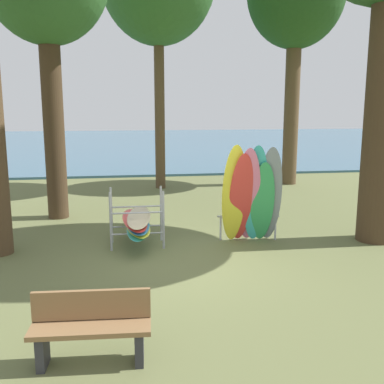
# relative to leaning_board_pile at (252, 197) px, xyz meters

# --- Properties ---
(ground_plane) EXTENTS (80.00, 80.00, 0.00)m
(ground_plane) POSITION_rel_leaning_board_pile_xyz_m (-1.67, -1.03, -1.05)
(ground_plane) COLOR #60663D
(lake_water) EXTENTS (80.00, 36.00, 0.10)m
(lake_water) POSITION_rel_leaning_board_pile_xyz_m (-1.67, 27.88, -1.00)
(lake_water) COLOR #38607A
(lake_water) RESTS_ON ground
(leaning_board_pile) EXTENTS (1.42, 0.89, 2.22)m
(leaning_board_pile) POSITION_rel_leaning_board_pile_xyz_m (0.00, 0.00, 0.00)
(leaning_board_pile) COLOR yellow
(leaning_board_pile) RESTS_ON ground
(board_storage_rack) EXTENTS (1.15, 2.13, 1.25)m
(board_storage_rack) POSITION_rel_leaning_board_pile_xyz_m (-2.48, 0.21, -0.53)
(board_storage_rack) COLOR #9EA0A5
(board_storage_rack) RESTS_ON ground
(park_bench) EXTENTS (1.42, 0.49, 0.85)m
(park_bench) POSITION_rel_leaning_board_pile_xyz_m (-3.16, -4.33, -0.60)
(park_bench) COLOR #2D2D33
(park_bench) RESTS_ON ground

